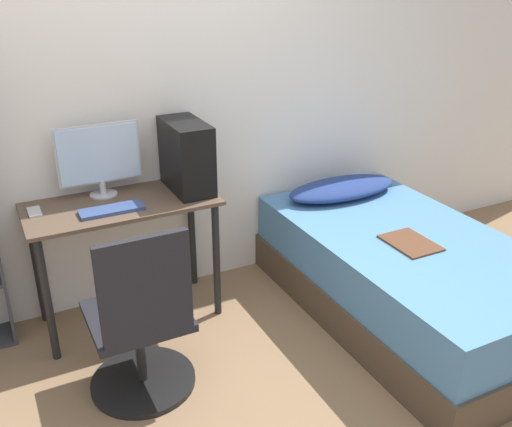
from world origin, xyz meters
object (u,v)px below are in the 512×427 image
object	(u,v)px
office_chair	(142,333)
pc_tower	(186,156)
keyboard	(111,210)
bed	(406,276)
monitor	(99,157)

from	to	relation	value
office_chair	pc_tower	distance (m)	1.09
keyboard	office_chair	bearing A→B (deg)	-93.82
bed	keyboard	xyz separation A→B (m)	(-1.61, 0.62, 0.52)
keyboard	pc_tower	xyz separation A→B (m)	(0.49, 0.13, 0.20)
office_chair	keyboard	xyz separation A→B (m)	(0.04, 0.59, 0.42)
monitor	pc_tower	size ratio (longest dim) A/B	1.14
bed	keyboard	size ratio (longest dim) A/B	5.63
keyboard	pc_tower	world-z (taller)	pc_tower
bed	pc_tower	size ratio (longest dim) A/B	4.63
bed	pc_tower	world-z (taller)	pc_tower
office_chair	monitor	world-z (taller)	monitor
bed	monitor	size ratio (longest dim) A/B	4.08
office_chair	monitor	distance (m)	1.07
pc_tower	bed	bearing A→B (deg)	-33.83
monitor	pc_tower	distance (m)	0.50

